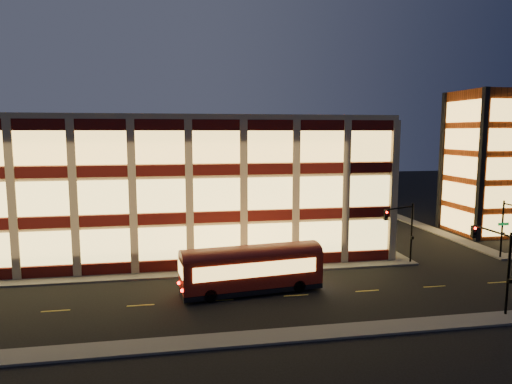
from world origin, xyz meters
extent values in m
plane|color=black|center=(0.00, 0.00, 0.00)|extent=(200.00, 200.00, 0.00)
cube|color=#514F4C|center=(-3.00, 1.00, 0.07)|extent=(54.00, 2.00, 0.15)
cube|color=#514F4C|center=(23.00, 17.00, 0.07)|extent=(2.00, 30.00, 0.15)
cube|color=#514F4C|center=(34.00, 17.00, 0.07)|extent=(2.00, 30.00, 0.15)
cube|color=#514F4C|center=(0.00, -13.00, 0.07)|extent=(100.00, 2.00, 0.15)
cube|color=tan|center=(-3.00, 17.00, 7.00)|extent=(50.00, 30.00, 14.00)
cube|color=tan|center=(-3.00, 17.00, 14.25)|extent=(50.40, 30.40, 0.50)
cube|color=#470C0A|center=(-3.00, 1.88, 0.65)|extent=(50.10, 0.25, 1.00)
cube|color=#FFD76B|center=(-3.00, 1.90, 2.75)|extent=(49.00, 0.20, 3.00)
cube|color=#470C0A|center=(22.12, 17.00, 0.65)|extent=(0.25, 30.10, 1.00)
cube|color=#FFD76B|center=(22.10, 17.00, 2.75)|extent=(0.20, 29.00, 3.00)
cube|color=#470C0A|center=(-3.00, 1.88, 5.05)|extent=(50.10, 0.25, 1.00)
cube|color=#FFD76B|center=(-3.00, 1.90, 7.15)|extent=(49.00, 0.20, 3.00)
cube|color=#470C0A|center=(22.12, 17.00, 5.05)|extent=(0.25, 30.10, 1.00)
cube|color=#FFD76B|center=(22.10, 17.00, 7.15)|extent=(0.20, 29.00, 3.00)
cube|color=#470C0A|center=(-3.00, 1.88, 9.45)|extent=(50.10, 0.25, 1.00)
cube|color=#FFD76B|center=(-3.00, 1.90, 11.55)|extent=(49.00, 0.20, 3.00)
cube|color=#470C0A|center=(22.12, 17.00, 9.45)|extent=(0.25, 30.10, 1.00)
cube|color=#FFD76B|center=(22.10, 17.00, 11.55)|extent=(0.20, 29.00, 3.00)
cube|color=#8C3814|center=(40.00, 12.00, 9.00)|extent=(8.00, 8.00, 18.00)
cube|color=black|center=(36.00, 8.00, 9.00)|extent=(0.60, 0.60, 18.00)
cube|color=black|center=(36.00, 16.00, 9.00)|extent=(0.60, 0.60, 18.00)
cube|color=black|center=(44.00, 16.00, 9.00)|extent=(0.60, 0.60, 18.00)
cube|color=#FFC359|center=(40.00, 7.92, 1.80)|extent=(6.60, 0.16, 2.60)
cube|color=#FFC359|center=(35.92, 12.00, 1.80)|extent=(0.16, 6.60, 2.60)
cube|color=#FFC359|center=(40.00, 7.92, 5.20)|extent=(6.60, 0.16, 2.60)
cube|color=#FFC359|center=(35.92, 12.00, 5.20)|extent=(0.16, 6.60, 2.60)
cube|color=#FFC359|center=(40.00, 7.92, 8.60)|extent=(6.60, 0.16, 2.60)
cube|color=#FFC359|center=(35.92, 12.00, 8.60)|extent=(0.16, 6.60, 2.60)
cube|color=#FFC359|center=(35.92, 12.00, 12.00)|extent=(0.16, 6.60, 2.60)
cube|color=#FFC359|center=(35.92, 12.00, 15.40)|extent=(0.16, 6.60, 2.60)
cylinder|color=black|center=(23.50, 0.80, 3.00)|extent=(0.18, 0.18, 6.00)
cylinder|color=black|center=(21.75, 0.05, 5.70)|extent=(3.56, 1.63, 0.14)
cube|color=black|center=(20.00, -0.70, 5.20)|extent=(0.32, 0.32, 0.95)
sphere|color=#FF0C05|center=(20.00, -0.88, 5.50)|extent=(0.20, 0.20, 0.20)
cube|color=black|center=(23.50, 0.60, 2.60)|extent=(0.25, 0.18, 0.28)
cylinder|color=black|center=(33.50, 0.80, 3.00)|extent=(0.18, 0.18, 6.00)
cube|color=black|center=(33.50, 0.60, 2.60)|extent=(0.25, 0.18, 0.28)
cube|color=#0C7226|center=(33.50, 0.65, 3.60)|extent=(1.20, 0.06, 0.28)
cylinder|color=black|center=(23.50, -12.50, 3.00)|extent=(0.18, 0.18, 6.00)
cylinder|color=black|center=(23.50, -10.50, 5.70)|extent=(0.14, 4.00, 0.14)
cube|color=black|center=(23.50, -8.50, 5.20)|extent=(0.32, 0.32, 0.95)
sphere|color=#FF0C05|center=(23.50, -8.68, 5.50)|extent=(0.20, 0.20, 0.20)
cube|color=black|center=(23.50, -12.70, 2.60)|extent=(0.25, 0.18, 0.28)
cube|color=maroon|center=(6.65, -4.55, 1.93)|extent=(11.61, 4.23, 2.61)
cube|color=black|center=(6.65, -4.55, 0.40)|extent=(11.61, 4.23, 0.40)
cylinder|color=black|center=(3.21, -6.25, 0.51)|extent=(1.06, 0.47, 1.02)
cylinder|color=black|center=(2.89, -3.77, 0.51)|extent=(1.06, 0.47, 1.02)
cylinder|color=black|center=(10.41, -5.34, 0.51)|extent=(1.06, 0.47, 1.02)
cylinder|color=black|center=(10.10, -2.86, 0.51)|extent=(1.06, 0.47, 1.02)
cube|color=#FFC359|center=(6.83, -5.99, 2.27)|extent=(9.91, 1.31, 1.13)
cube|color=#FFC359|center=(6.47, -3.12, 2.27)|extent=(9.91, 1.31, 1.13)
camera|label=1|loc=(0.79, -39.68, 12.87)|focal=32.00mm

